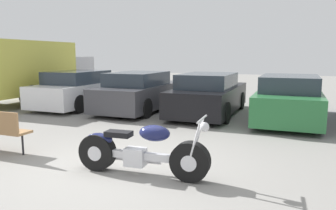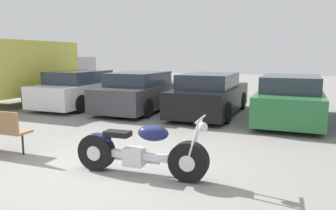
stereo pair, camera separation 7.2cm
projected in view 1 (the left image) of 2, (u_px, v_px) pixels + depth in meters
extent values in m
plane|color=gray|center=(118.00, 168.00, 5.81)|extent=(60.00, 60.00, 0.00)
cylinder|color=black|center=(190.00, 162.00, 5.15)|extent=(0.65, 0.23, 0.64)
cylinder|color=silver|center=(190.00, 162.00, 5.15)|extent=(0.27, 0.23, 0.26)
cylinder|color=black|center=(98.00, 152.00, 5.66)|extent=(0.65, 0.23, 0.64)
cylinder|color=silver|center=(98.00, 152.00, 5.66)|extent=(0.27, 0.23, 0.26)
cube|color=silver|center=(142.00, 156.00, 5.41)|extent=(1.27, 0.18, 0.12)
cube|color=silver|center=(135.00, 157.00, 5.45)|extent=(0.35, 0.26, 0.30)
ellipsoid|color=#191E4C|center=(155.00, 133.00, 5.27)|extent=(0.54, 0.34, 0.26)
cube|color=black|center=(119.00, 134.00, 5.48)|extent=(0.45, 0.26, 0.09)
ellipsoid|color=#191E4C|center=(100.00, 139.00, 5.61)|extent=(0.49, 0.23, 0.20)
cylinder|color=silver|center=(195.00, 142.00, 4.99)|extent=(0.22, 0.05, 0.70)
cylinder|color=silver|center=(197.00, 139.00, 5.15)|extent=(0.22, 0.05, 0.70)
cylinder|color=silver|center=(202.00, 119.00, 4.99)|extent=(0.07, 0.62, 0.03)
sphere|color=silver|center=(204.00, 127.00, 5.00)|extent=(0.15, 0.15, 0.15)
cylinder|color=silver|center=(127.00, 159.00, 5.66)|extent=(1.27, 0.15, 0.08)
cube|color=white|center=(82.00, 93.00, 12.79)|extent=(1.80, 4.46, 0.78)
cube|color=#28333D|center=(77.00, 77.00, 12.45)|extent=(1.58, 2.32, 0.46)
cylinder|color=black|center=(86.00, 93.00, 14.39)|extent=(0.20, 0.63, 0.63)
cylinder|color=black|center=(119.00, 95.00, 13.79)|extent=(0.20, 0.63, 0.63)
cylinder|color=black|center=(40.00, 102.00, 11.85)|extent=(0.20, 0.63, 0.63)
cylinder|color=black|center=(79.00, 104.00, 11.24)|extent=(0.20, 0.63, 0.63)
cube|color=#3D3D42|center=(141.00, 95.00, 11.91)|extent=(1.80, 4.46, 0.78)
cube|color=#28333D|center=(138.00, 79.00, 11.57)|extent=(1.58, 2.32, 0.46)
cylinder|color=black|center=(138.00, 96.00, 13.52)|extent=(0.20, 0.63, 0.63)
cylinder|color=black|center=(176.00, 98.00, 12.91)|extent=(0.20, 0.63, 0.63)
cylinder|color=black|center=(101.00, 105.00, 10.98)|extent=(0.20, 0.63, 0.63)
cylinder|color=black|center=(146.00, 108.00, 10.37)|extent=(0.20, 0.63, 0.63)
cube|color=black|center=(209.00, 98.00, 11.07)|extent=(1.80, 4.46, 0.78)
cube|color=#28333D|center=(208.00, 81.00, 10.73)|extent=(1.58, 2.32, 0.46)
cylinder|color=black|center=(197.00, 99.00, 12.67)|extent=(0.20, 0.63, 0.63)
cylinder|color=black|center=(241.00, 101.00, 12.07)|extent=(0.20, 0.63, 0.63)
cylinder|color=black|center=(172.00, 109.00, 10.13)|extent=(0.20, 0.63, 0.63)
cylinder|color=black|center=(225.00, 113.00, 9.52)|extent=(0.20, 0.63, 0.63)
cube|color=#286B38|center=(289.00, 103.00, 9.99)|extent=(1.80, 4.46, 0.78)
cube|color=#28333D|center=(290.00, 83.00, 9.65)|extent=(1.58, 2.32, 0.46)
cylinder|color=black|center=(264.00, 103.00, 11.60)|extent=(0.20, 0.63, 0.63)
cylinder|color=black|center=(316.00, 105.00, 10.99)|extent=(0.20, 0.63, 0.63)
cylinder|color=black|center=(255.00, 116.00, 9.05)|extent=(0.20, 0.63, 0.63)
cylinder|color=black|center=(321.00, 120.00, 8.45)|extent=(0.20, 0.63, 0.63)
cube|color=#CCC64C|center=(20.00, 67.00, 13.28)|extent=(2.33, 4.26, 2.08)
cube|color=#B2B2B7|center=(66.00, 72.00, 15.98)|extent=(2.24, 1.50, 1.46)
cylinder|color=black|center=(49.00, 86.00, 16.48)|extent=(0.24, 0.86, 0.86)
cylinder|color=black|center=(85.00, 88.00, 15.70)|extent=(0.24, 0.86, 0.86)
cylinder|color=black|center=(30.00, 96.00, 12.46)|extent=(0.24, 0.86, 0.86)
cylinder|color=black|center=(23.00, 144.00, 6.53)|extent=(0.04, 0.04, 0.45)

